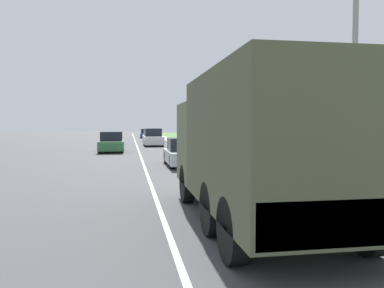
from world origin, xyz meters
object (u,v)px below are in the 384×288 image
(car_nearest_ahead, at_px, (184,153))
(lamp_post, at_px, (347,42))
(car_third_ahead, at_px, (153,138))
(car_fourth_ahead, at_px, (151,136))
(military_truck, at_px, (259,144))
(car_farthest_ahead, at_px, (146,134))
(car_second_ahead, at_px, (112,143))

(car_nearest_ahead, xyz_separation_m, lamp_post, (2.48, -10.45, 3.47))
(car_third_ahead, xyz_separation_m, car_fourth_ahead, (0.27, 8.52, -0.09))
(military_truck, height_order, car_third_ahead, military_truck)
(car_fourth_ahead, bearing_deg, car_third_ahead, -91.81)
(military_truck, xyz_separation_m, car_nearest_ahead, (0.12, 11.48, -1.06))
(military_truck, xyz_separation_m, car_farthest_ahead, (-0.00, 52.79, -1.04))
(car_nearest_ahead, relative_size, car_fourth_ahead, 0.95)
(car_second_ahead, relative_size, car_fourth_ahead, 0.97)
(military_truck, bearing_deg, car_nearest_ahead, 89.39)
(car_farthest_ahead, bearing_deg, car_second_ahead, -97.48)
(lamp_post, bearing_deg, car_nearest_ahead, 103.35)
(car_fourth_ahead, distance_m, car_farthest_ahead, 14.09)
(car_nearest_ahead, bearing_deg, car_third_ahead, 91.31)
(car_fourth_ahead, height_order, car_farthest_ahead, car_fourth_ahead)
(lamp_post, bearing_deg, car_second_ahead, 107.44)
(military_truck, bearing_deg, lamp_post, 21.60)
(lamp_post, bearing_deg, car_third_ahead, 95.69)
(military_truck, distance_m, car_second_ahead, 22.52)
(car_nearest_ahead, relative_size, car_farthest_ahead, 0.93)
(car_fourth_ahead, bearing_deg, lamp_post, -85.99)
(military_truck, xyz_separation_m, car_third_ahead, (-0.31, 30.19, -0.93))
(car_second_ahead, xyz_separation_m, lamp_post, (6.63, -21.11, 3.42))
(military_truck, distance_m, car_nearest_ahead, 11.53)
(car_fourth_ahead, bearing_deg, car_farthest_ahead, 89.86)
(military_truck, bearing_deg, car_fourth_ahead, 90.05)
(military_truck, bearing_deg, car_third_ahead, 90.58)
(car_second_ahead, height_order, car_farthest_ahead, car_second_ahead)
(car_second_ahead, distance_m, lamp_post, 22.39)
(car_farthest_ahead, bearing_deg, lamp_post, -87.12)
(car_second_ahead, bearing_deg, lamp_post, -72.56)
(car_fourth_ahead, xyz_separation_m, lamp_post, (2.64, -37.67, 3.44))
(military_truck, xyz_separation_m, car_fourth_ahead, (-0.04, 38.70, -1.02))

